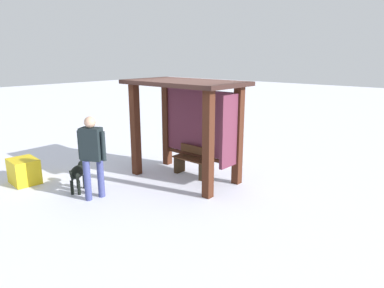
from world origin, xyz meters
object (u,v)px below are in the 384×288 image
object	(u,v)px
bench_left_inside	(192,163)
grit_bin	(24,171)
bus_shelter	(192,111)
dog	(78,172)
person_walking	(92,151)

from	to	relation	value
bench_left_inside	grit_bin	xyz separation A→B (m)	(-2.64, -2.98, -0.04)
bus_shelter	dog	world-z (taller)	bus_shelter
bus_shelter	dog	distance (m)	2.91
bench_left_inside	grit_bin	bearing A→B (deg)	-131.47
person_walking	dog	world-z (taller)	person_walking
bus_shelter	dog	bearing A→B (deg)	-120.20
grit_bin	person_walking	bearing A→B (deg)	15.68
person_walking	grit_bin	bearing A→B (deg)	-164.32
person_walking	dog	xyz separation A→B (m)	(-0.63, 0.01, -0.60)
bus_shelter	grit_bin	distance (m)	4.17
person_walking	grit_bin	world-z (taller)	person_walking
bus_shelter	bench_left_inside	world-z (taller)	bus_shelter
dog	person_walking	bearing A→B (deg)	-1.34
dog	grit_bin	world-z (taller)	dog
bench_left_inside	person_walking	xyz separation A→B (m)	(-0.61, -2.42, 0.69)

